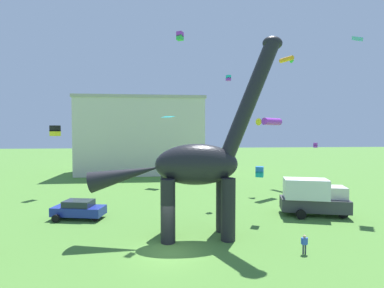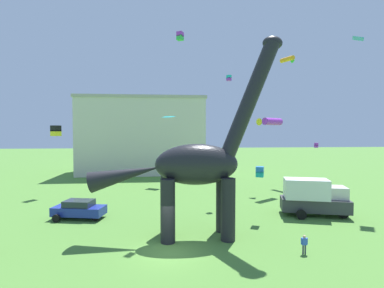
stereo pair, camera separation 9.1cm
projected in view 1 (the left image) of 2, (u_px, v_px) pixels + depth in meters
name	position (u px, v px, depth m)	size (l,w,h in m)	color
ground_plane	(169.00, 253.00, 17.72)	(240.00, 240.00, 0.00)	#4C7F33
dinosaur_sculpture	(196.00, 164.00, 20.25)	(13.30, 2.82, 13.90)	black
parked_sedan_left	(79.00, 209.00, 24.67)	(4.47, 2.58, 1.55)	navy
parked_box_truck	(313.00, 197.00, 25.62)	(5.96, 3.57, 3.20)	#38383D
person_far_spectator	(304.00, 242.00, 17.51)	(0.42, 0.19, 1.13)	#2D3347
person_watching_child	(315.00, 192.00, 30.76)	(0.61, 0.27, 1.64)	black
kite_near_high	(168.00, 117.00, 41.14)	(2.12, 1.97, 0.24)	#19B2B7
kite_high_left	(315.00, 145.00, 37.04)	(0.60, 0.60, 0.61)	purple
kite_drifting	(228.00, 78.00, 31.55)	(0.53, 0.53, 0.60)	#19B2B7
kite_mid_right	(260.00, 172.00, 23.99)	(0.79, 0.79, 0.84)	#287AE5
kite_mid_left	(180.00, 36.00, 23.30)	(0.62, 0.62, 0.64)	purple
kite_mid_center	(288.00, 60.00, 43.47)	(2.36, 2.40, 0.69)	orange
kite_far_left	(357.00, 39.00, 28.66)	(1.52, 1.62, 0.29)	#287AE5
kite_high_right	(55.00, 131.00, 33.88)	(1.17, 1.17, 1.22)	black
kite_apex	(269.00, 122.00, 34.88)	(2.96, 3.12, 0.88)	purple
background_building_block	(143.00, 135.00, 53.58)	(21.75, 11.93, 13.36)	beige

